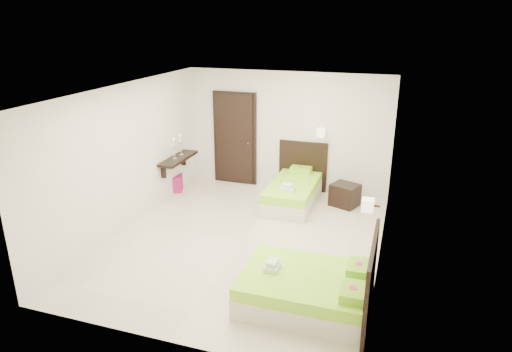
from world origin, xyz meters
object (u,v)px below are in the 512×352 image
(bed_double, at_px, (312,288))
(ottoman, at_px, (174,183))
(bed_single, at_px, (294,190))
(nightstand, at_px, (345,195))

(bed_double, xyz_separation_m, ottoman, (-3.78, 3.24, -0.08))
(bed_double, relative_size, ottoman, 4.79)
(bed_single, bearing_deg, ottoman, -176.23)
(nightstand, relative_size, ottoman, 1.44)
(bed_single, xyz_separation_m, bed_double, (1.08, -3.42, -0.01))
(ottoman, bearing_deg, nightstand, 5.41)
(bed_single, relative_size, nightstand, 3.46)
(ottoman, bearing_deg, bed_double, -40.63)
(nightstand, bearing_deg, bed_single, -148.69)
(bed_double, distance_m, nightstand, 3.59)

